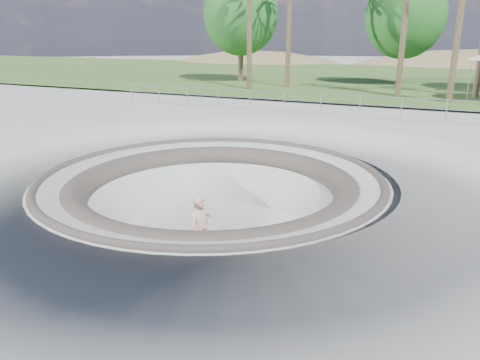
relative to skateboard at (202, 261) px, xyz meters
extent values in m
plane|color=#ADADA8|center=(-0.61, 1.81, 1.84)|extent=(180.00, 180.00, 0.00)
torus|color=#ADADA8|center=(-0.61, 1.81, -0.16)|extent=(14.00, 14.00, 4.00)
cylinder|color=#ADADA8|center=(-0.61, 1.81, -0.11)|extent=(6.60, 6.60, 0.10)
torus|color=#4A413B|center=(-0.61, 1.81, 1.82)|extent=(10.24, 10.24, 0.24)
torus|color=#4A413B|center=(-0.61, 1.81, 1.39)|extent=(8.91, 8.91, 0.81)
cube|color=#365923|center=(-0.61, 35.81, 2.06)|extent=(180.00, 36.00, 0.12)
ellipsoid|color=olive|center=(-22.61, 56.81, -4.60)|extent=(50.40, 36.00, 23.40)
ellipsoid|color=olive|center=(7.39, 61.81, -6.03)|extent=(61.60, 44.00, 28.60)
cylinder|color=#919298|center=(-0.61, 13.81, 3.01)|extent=(25.00, 0.05, 0.05)
cylinder|color=#919298|center=(-0.61, 13.81, 2.56)|extent=(25.00, 0.05, 0.05)
cube|color=#97623C|center=(0.00, 0.00, 0.01)|extent=(0.78, 0.24, 0.02)
cylinder|color=#AEAEB3|center=(0.00, 0.00, -0.03)|extent=(0.04, 0.16, 0.03)
cylinder|color=#AEAEB3|center=(0.00, 0.00, -0.03)|extent=(0.04, 0.16, 0.03)
cylinder|color=silver|center=(0.00, 0.00, -0.03)|extent=(0.06, 0.03, 0.06)
cylinder|color=silver|center=(0.00, 0.00, -0.03)|extent=(0.06, 0.03, 0.06)
cylinder|color=silver|center=(0.00, 0.00, -0.03)|extent=(0.06, 0.03, 0.06)
cylinder|color=silver|center=(0.00, 0.00, -0.03)|extent=(0.06, 0.03, 0.06)
imported|color=tan|center=(0.00, 0.00, 0.93)|extent=(0.66, 0.79, 1.83)
cylinder|color=#919298|center=(6.69, 20.44, 3.25)|extent=(0.06, 0.06, 2.27)
cylinder|color=#919298|center=(6.69, 23.33, 3.25)|extent=(0.06, 0.06, 2.27)
cylinder|color=brown|center=(-8.07, 21.54, 6.90)|extent=(0.36, 0.36, 9.79)
cylinder|color=brown|center=(-6.03, 24.06, 6.39)|extent=(0.36, 0.36, 8.77)
cylinder|color=brown|center=(2.26, 21.67, 6.90)|extent=(0.36, 0.36, 9.79)
cylinder|color=brown|center=(5.34, 20.09, 7.18)|extent=(0.36, 0.36, 10.34)
cylinder|color=brown|center=(-11.08, 26.59, 4.60)|extent=(0.44, 0.44, 5.20)
ellipsoid|color=#226021|center=(-11.08, 26.59, 7.57)|extent=(6.21, 5.64, 6.77)
cylinder|color=brown|center=(1.47, 28.72, 4.48)|extent=(0.44, 0.44, 4.94)
ellipsoid|color=#226021|center=(1.47, 28.72, 7.30)|extent=(5.91, 5.37, 6.44)
camera|label=1|loc=(5.76, -9.98, 5.89)|focal=35.00mm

